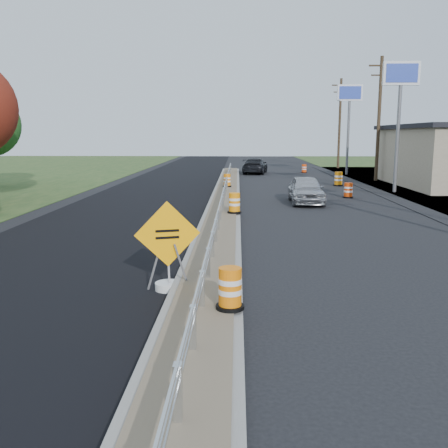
{
  "coord_description": "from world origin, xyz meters",
  "views": [
    {
      "loc": [
        0.69,
        -15.36,
        3.53
      ],
      "look_at": [
        0.31,
        -1.74,
        1.1
      ],
      "focal_mm": 40.0,
      "sensor_mm": 36.0,
      "label": 1
    }
  ],
  "objects_px": {
    "barrel_median_near": "(230,289)",
    "barrel_shoulder_far": "(304,169)",
    "barrel_median_mid": "(234,203)",
    "car_silver": "(306,190)",
    "caution_sign": "(168,268)",
    "car_dark_far": "(255,166)",
    "barrel_median_far": "(227,181)",
    "barrel_shoulder_mid": "(338,179)",
    "barrel_shoulder_near": "(348,191)"
  },
  "relations": [
    {
      "from": "barrel_median_near",
      "to": "barrel_shoulder_far",
      "type": "height_order",
      "value": "barrel_median_near"
    },
    {
      "from": "barrel_median_mid",
      "to": "car_silver",
      "type": "relative_size",
      "value": 0.21
    },
    {
      "from": "caution_sign",
      "to": "car_silver",
      "type": "bearing_deg",
      "value": 54.76
    },
    {
      "from": "car_silver",
      "to": "car_dark_far",
      "type": "relative_size",
      "value": 0.85
    },
    {
      "from": "car_silver",
      "to": "car_dark_far",
      "type": "bearing_deg",
      "value": 96.64
    },
    {
      "from": "caution_sign",
      "to": "barrel_median_far",
      "type": "relative_size",
      "value": 2.5
    },
    {
      "from": "barrel_median_mid",
      "to": "barrel_shoulder_mid",
      "type": "bearing_deg",
      "value": 62.92
    },
    {
      "from": "barrel_median_far",
      "to": "car_silver",
      "type": "relative_size",
      "value": 0.2
    },
    {
      "from": "barrel_shoulder_mid",
      "to": "car_silver",
      "type": "height_order",
      "value": "car_silver"
    },
    {
      "from": "barrel_median_far",
      "to": "barrel_shoulder_far",
      "type": "relative_size",
      "value": 1.04
    },
    {
      "from": "barrel_median_near",
      "to": "car_silver",
      "type": "bearing_deg",
      "value": 77.62
    },
    {
      "from": "barrel_shoulder_near",
      "to": "car_dark_far",
      "type": "distance_m",
      "value": 18.86
    },
    {
      "from": "barrel_median_mid",
      "to": "caution_sign",
      "type": "bearing_deg",
      "value": -98.12
    },
    {
      "from": "car_dark_far",
      "to": "barrel_median_far",
      "type": "bearing_deg",
      "value": 88.87
    },
    {
      "from": "barrel_median_near",
      "to": "barrel_shoulder_near",
      "type": "relative_size",
      "value": 0.94
    },
    {
      "from": "barrel_median_mid",
      "to": "barrel_shoulder_near",
      "type": "height_order",
      "value": "barrel_median_mid"
    },
    {
      "from": "barrel_shoulder_near",
      "to": "car_dark_far",
      "type": "height_order",
      "value": "car_dark_far"
    },
    {
      "from": "barrel_median_mid",
      "to": "car_dark_far",
      "type": "relative_size",
      "value": 0.18
    },
    {
      "from": "barrel_median_far",
      "to": "barrel_shoulder_mid",
      "type": "xyz_separation_m",
      "value": [
        7.8,
        3.13,
        -0.15
      ]
    },
    {
      "from": "barrel_median_mid",
      "to": "barrel_shoulder_mid",
      "type": "distance_m",
      "value": 15.92
    },
    {
      "from": "barrel_shoulder_mid",
      "to": "car_dark_far",
      "type": "bearing_deg",
      "value": 115.69
    },
    {
      "from": "barrel_shoulder_near",
      "to": "barrel_shoulder_far",
      "type": "relative_size",
      "value": 1.08
    },
    {
      "from": "barrel_median_mid",
      "to": "barrel_median_far",
      "type": "bearing_deg",
      "value": 92.86
    },
    {
      "from": "barrel_median_far",
      "to": "barrel_shoulder_mid",
      "type": "bearing_deg",
      "value": 21.88
    },
    {
      "from": "barrel_median_mid",
      "to": "barrel_median_far",
      "type": "distance_m",
      "value": 11.05
    },
    {
      "from": "caution_sign",
      "to": "barrel_median_far",
      "type": "distance_m",
      "value": 21.23
    },
    {
      "from": "barrel_shoulder_mid",
      "to": "barrel_shoulder_far",
      "type": "height_order",
      "value": "barrel_shoulder_mid"
    },
    {
      "from": "barrel_shoulder_near",
      "to": "caution_sign",
      "type": "bearing_deg",
      "value": -114.32
    },
    {
      "from": "barrel_median_far",
      "to": "car_silver",
      "type": "distance_m",
      "value": 7.43
    },
    {
      "from": "caution_sign",
      "to": "barrel_median_far",
      "type": "bearing_deg",
      "value": 71.22
    },
    {
      "from": "caution_sign",
      "to": "barrel_median_mid",
      "type": "relative_size",
      "value": 2.39
    },
    {
      "from": "barrel_shoulder_near",
      "to": "barrel_shoulder_far",
      "type": "distance_m",
      "value": 19.22
    },
    {
      "from": "barrel_median_near",
      "to": "barrel_shoulder_far",
      "type": "bearing_deg",
      "value": 80.5
    },
    {
      "from": "barrel_median_near",
      "to": "barrel_shoulder_mid",
      "type": "distance_m",
      "value": 27.17
    },
    {
      "from": "barrel_shoulder_near",
      "to": "barrel_shoulder_far",
      "type": "bearing_deg",
      "value": 90.0
    },
    {
      "from": "barrel_shoulder_near",
      "to": "barrel_shoulder_mid",
      "type": "height_order",
      "value": "barrel_shoulder_mid"
    },
    {
      "from": "caution_sign",
      "to": "barrel_median_near",
      "type": "xyz_separation_m",
      "value": [
        1.45,
        -1.85,
        0.09
      ]
    },
    {
      "from": "barrel_median_far",
      "to": "car_dark_far",
      "type": "height_order",
      "value": "car_dark_far"
    },
    {
      "from": "barrel_shoulder_near",
      "to": "barrel_shoulder_mid",
      "type": "relative_size",
      "value": 0.87
    },
    {
      "from": "barrel_median_far",
      "to": "barrel_median_mid",
      "type": "bearing_deg",
      "value": -87.14
    },
    {
      "from": "barrel_median_near",
      "to": "barrel_shoulder_far",
      "type": "distance_m",
      "value": 39.08
    },
    {
      "from": "barrel_shoulder_near",
      "to": "barrel_median_far",
      "type": "bearing_deg",
      "value": 151.96
    },
    {
      "from": "barrel_shoulder_near",
      "to": "car_silver",
      "type": "relative_size",
      "value": 0.2
    },
    {
      "from": "car_silver",
      "to": "caution_sign",
      "type": "bearing_deg",
      "value": -107.7
    },
    {
      "from": "car_dark_far",
      "to": "barrel_median_near",
      "type": "bearing_deg",
      "value": 95.23
    },
    {
      "from": "barrel_shoulder_mid",
      "to": "barrel_shoulder_far",
      "type": "relative_size",
      "value": 1.24
    },
    {
      "from": "barrel_median_near",
      "to": "barrel_shoulder_near",
      "type": "bearing_deg",
      "value": 71.55
    },
    {
      "from": "barrel_median_near",
      "to": "barrel_shoulder_near",
      "type": "height_order",
      "value": "barrel_median_near"
    },
    {
      "from": "barrel_median_near",
      "to": "barrel_shoulder_near",
      "type": "distance_m",
      "value": 20.38
    },
    {
      "from": "barrel_median_far",
      "to": "car_dark_far",
      "type": "xyz_separation_m",
      "value": [
        2.31,
        14.54,
        0.09
      ]
    }
  ]
}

